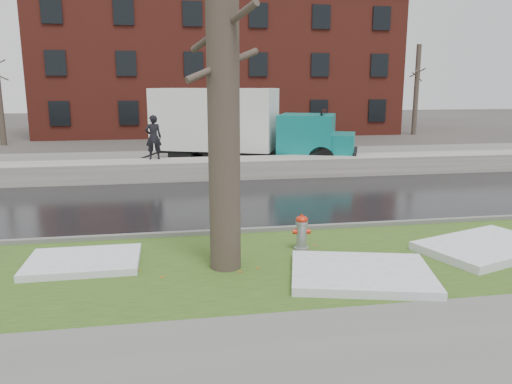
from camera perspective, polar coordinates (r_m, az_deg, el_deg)
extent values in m
plane|color=#47423D|center=(11.47, 0.71, -6.18)|extent=(120.00, 120.00, 0.00)
cube|color=#264617|center=(10.31, 2.01, -8.21)|extent=(60.00, 4.50, 0.04)
cube|color=slate|center=(7.03, 8.67, -18.61)|extent=(60.00, 3.00, 0.05)
cube|color=black|center=(15.75, -2.31, -1.06)|extent=(60.00, 7.00, 0.03)
cube|color=slate|center=(24.06, -5.01, 3.49)|extent=(60.00, 9.00, 0.03)
cube|color=slate|center=(12.39, -0.14, -4.44)|extent=(60.00, 0.15, 0.14)
cube|color=#ABA49C|center=(19.77, -3.94, 2.69)|extent=(60.00, 1.60, 0.75)
cube|color=maroon|center=(40.93, -4.42, 14.03)|extent=(26.00, 12.00, 10.00)
cylinder|color=brown|center=(36.92, -16.43, 11.08)|extent=(0.36, 0.36, 6.50)
cylinder|color=brown|center=(36.92, -16.52, 12.55)|extent=(0.84, 1.62, 0.73)
cylinder|color=brown|center=(36.95, -16.61, 13.94)|extent=(1.08, 1.26, 0.66)
cylinder|color=brown|center=(36.92, -16.46, 11.62)|extent=(1.40, 0.61, 0.63)
cylinder|color=brown|center=(39.10, 17.85, 11.02)|extent=(0.36, 0.36, 6.50)
cylinder|color=brown|center=(39.11, 17.94, 12.41)|extent=(0.84, 1.62, 0.73)
cylinder|color=brown|center=(39.13, 18.03, 13.73)|extent=(1.08, 1.26, 0.66)
cylinder|color=brown|center=(39.10, 17.89, 11.53)|extent=(1.40, 0.61, 0.63)
cylinder|color=gray|center=(11.03, 5.23, -4.87)|extent=(0.25, 0.25, 0.70)
ellipsoid|color=red|center=(10.93, 5.26, -3.13)|extent=(0.30, 0.30, 0.16)
cylinder|color=red|center=(10.91, 5.27, -2.67)|extent=(0.05, 0.05, 0.05)
cylinder|color=red|center=(10.99, 4.49, -4.54)|extent=(0.11, 0.12, 0.11)
cylinder|color=red|center=(11.03, 5.97, -4.50)|extent=(0.11, 0.12, 0.11)
cylinder|color=gray|center=(11.14, 5.12, -4.31)|extent=(0.15, 0.11, 0.14)
cylinder|color=brown|center=(9.46, -3.78, 13.61)|extent=(0.68, 0.68, 7.62)
cylinder|color=brown|center=(9.51, -3.85, 18.21)|extent=(1.12, 1.66, 0.79)
cylinder|color=brown|center=(9.46, -3.79, 14.27)|extent=(1.46, 0.84, 0.68)
cube|color=black|center=(22.68, -1.45, 4.64)|extent=(7.82, 3.98, 0.22)
cube|color=silver|center=(22.88, -4.68, 8.33)|extent=(5.97, 4.38, 2.71)
cube|color=#0D7875|center=(22.08, 5.82, 6.61)|extent=(3.05, 3.11, 1.71)
cube|color=#0D7875|center=(22.00, 9.59, 5.43)|extent=(1.96, 2.50, 0.90)
cube|color=black|center=(21.96, 7.70, 8.11)|extent=(0.84, 1.89, 0.90)
cube|color=black|center=(24.24, -12.15, 4.07)|extent=(2.05, 1.77, 0.68)
cylinder|color=black|center=(21.07, 7.47, 3.69)|extent=(1.14, 0.70, 1.11)
cylinder|color=black|center=(23.16, 7.94, 4.43)|extent=(1.14, 0.70, 1.11)
cylinder|color=black|center=(21.95, -4.67, 4.09)|extent=(1.14, 0.70, 1.11)
cylinder|color=black|center=(23.96, -3.19, 4.78)|extent=(1.14, 0.70, 1.11)
cylinder|color=black|center=(22.47, -8.60, 4.18)|extent=(1.14, 0.70, 1.11)
cylinder|color=black|center=(24.43, -6.84, 4.86)|extent=(1.14, 0.70, 1.11)
imported|color=black|center=(19.99, -11.64, 6.16)|extent=(0.67, 0.48, 1.73)
cube|color=white|center=(9.74, 11.93, -9.09)|extent=(3.02, 2.59, 0.16)
cube|color=white|center=(10.76, -19.09, -7.51)|extent=(2.21, 1.61, 0.14)
cube|color=white|center=(12.08, 24.80, -5.73)|extent=(3.23, 2.61, 0.18)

